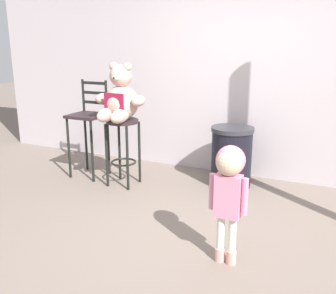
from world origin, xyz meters
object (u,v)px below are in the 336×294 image
teddy_bear (120,99)px  bar_stool_with_teddy (123,139)px  trash_bin (231,157)px  bar_chair_empty (89,121)px  child_walking (229,180)px

teddy_bear → bar_stool_with_teddy: bearing=90.0°
teddy_bear → trash_bin: size_ratio=0.91×
trash_bin → bar_chair_empty: size_ratio=0.59×
bar_stool_with_teddy → child_walking: size_ratio=0.85×
child_walking → trash_bin: size_ratio=1.32×
bar_chair_empty → bar_stool_with_teddy: bearing=-11.9°
bar_stool_with_teddy → trash_bin: 1.33m
trash_bin → bar_stool_with_teddy: bearing=-156.9°
teddy_bear → bar_chair_empty: teddy_bear is taller
bar_stool_with_teddy → trash_bin: size_ratio=1.11×
teddy_bear → child_walking: size_ratio=0.69×
child_walking → trash_bin: child_walking is taller
bar_stool_with_teddy → bar_chair_empty: size_ratio=0.66×
child_walking → bar_chair_empty: 2.57m
child_walking → bar_chair_empty: bearing=-2.1°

